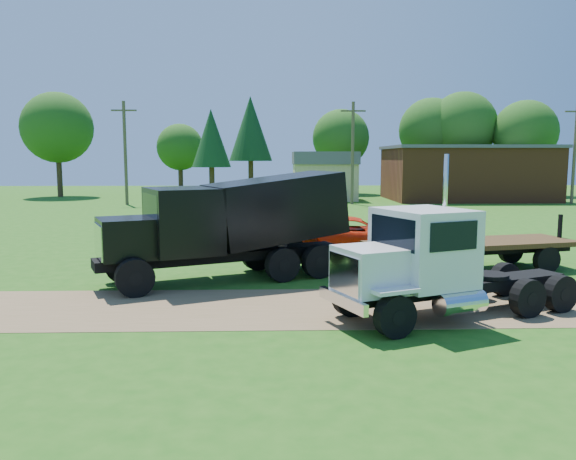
{
  "coord_description": "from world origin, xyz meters",
  "views": [
    {
      "loc": [
        -1.22,
        -14.95,
        4.05
      ],
      "look_at": [
        -0.65,
        4.23,
        1.6
      ],
      "focal_mm": 35.0,
      "sensor_mm": 36.0,
      "label": 1
    }
  ],
  "objects_px": {
    "black_dump_truck": "(234,221)",
    "orange_pickup": "(355,235)",
    "spectator_a": "(398,281)",
    "white_semi_tractor": "(426,264)",
    "flatbed_trailer": "(471,248)"
  },
  "relations": [
    {
      "from": "flatbed_trailer",
      "to": "spectator_a",
      "type": "xyz_separation_m",
      "value": [
        -3.84,
        -5.19,
        -0.04
      ]
    },
    {
      "from": "orange_pickup",
      "to": "spectator_a",
      "type": "height_order",
      "value": "spectator_a"
    },
    {
      "from": "orange_pickup",
      "to": "flatbed_trailer",
      "type": "relative_size",
      "value": 0.71
    },
    {
      "from": "white_semi_tractor",
      "to": "flatbed_trailer",
      "type": "relative_size",
      "value": 0.87
    },
    {
      "from": "orange_pickup",
      "to": "white_semi_tractor",
      "type": "bearing_deg",
      "value": -177.68
    },
    {
      "from": "flatbed_trailer",
      "to": "spectator_a",
      "type": "bearing_deg",
      "value": -139.33
    },
    {
      "from": "black_dump_truck",
      "to": "orange_pickup",
      "type": "xyz_separation_m",
      "value": [
        4.82,
        4.97,
        -1.19
      ]
    },
    {
      "from": "black_dump_truck",
      "to": "spectator_a",
      "type": "distance_m",
      "value": 6.29
    },
    {
      "from": "white_semi_tractor",
      "to": "spectator_a",
      "type": "xyz_separation_m",
      "value": [
        -0.51,
        0.85,
        -0.62
      ]
    },
    {
      "from": "white_semi_tractor",
      "to": "flatbed_trailer",
      "type": "xyz_separation_m",
      "value": [
        3.33,
        6.04,
        -0.58
      ]
    },
    {
      "from": "flatbed_trailer",
      "to": "spectator_a",
      "type": "relative_size",
      "value": 4.96
    },
    {
      "from": "spectator_a",
      "to": "white_semi_tractor",
      "type": "bearing_deg",
      "value": -79.89
    },
    {
      "from": "flatbed_trailer",
      "to": "orange_pickup",
      "type": "bearing_deg",
      "value": 120.56
    },
    {
      "from": "orange_pickup",
      "to": "black_dump_truck",
      "type": "bearing_deg",
      "value": 136.34
    },
    {
      "from": "white_semi_tractor",
      "to": "orange_pickup",
      "type": "distance_m",
      "value": 9.92
    }
  ]
}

